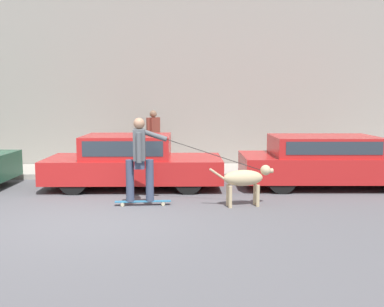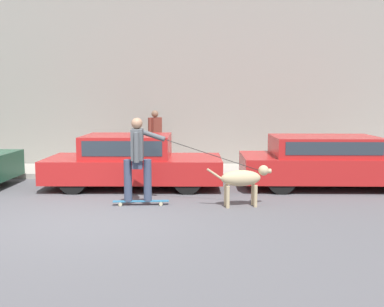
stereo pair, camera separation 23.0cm
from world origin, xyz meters
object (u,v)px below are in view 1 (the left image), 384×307
(parked_car_1, at_px, (133,162))
(skateboarder, at_px, (140,156))
(parked_car_2, at_px, (328,161))
(dog, at_px, (245,179))
(pedestrian_with_bag, at_px, (153,136))

(parked_car_1, height_order, skateboarder, skateboarder)
(skateboarder, bearing_deg, parked_car_2, 19.95)
(dog, relative_size, pedestrian_with_bag, 0.78)
(dog, xyz_separation_m, pedestrian_with_bag, (-2.03, 4.26, 0.48))
(parked_car_1, relative_size, dog, 3.22)
(pedestrian_with_bag, bearing_deg, dog, 146.21)
(parked_car_1, distance_m, parked_car_2, 4.57)
(parked_car_1, distance_m, dog, 3.04)
(parked_car_2, xyz_separation_m, skateboarder, (-4.22, -1.81, 0.36))
(parked_car_1, xyz_separation_m, skateboarder, (0.35, -1.81, 0.37))
(parked_car_1, height_order, parked_car_2, parked_car_1)
(dog, bearing_deg, parked_car_1, 131.53)
(parked_car_1, height_order, pedestrian_with_bag, pedestrian_with_bag)
(parked_car_2, bearing_deg, skateboarder, -155.54)
(parked_car_1, relative_size, parked_car_2, 0.97)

